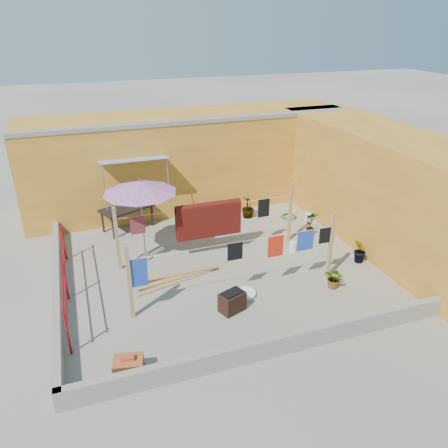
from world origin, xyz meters
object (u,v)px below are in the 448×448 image
Objects in this scene: brick_stack at (129,368)px; water_jug_a at (293,247)px; green_hose at (289,216)px; plant_back_a at (188,214)px; outdoor_table at (127,209)px; water_jug_b at (308,218)px; white_basin at (245,294)px; patio_umbrella at (140,188)px; brazier at (232,301)px.

water_jug_a is (5.13, 3.32, -0.05)m from brick_stack.
green_hose is 0.72× the size of plant_back_a.
water_jug_b is at bearing -14.37° from outdoor_table.
plant_back_a is (-2.35, 2.74, 0.21)m from water_jug_a.
water_jug_b is at bearing 49.35° from water_jug_a.
plant_back_a reaches higher than water_jug_a.
white_basin is (3.03, 1.73, -0.16)m from brick_stack.
brick_stack is at bearing -150.28° from white_basin.
white_basin reaches higher than green_hose.
brick_stack reaches higher than white_basin.
green_hose is (5.04, 1.14, -2.06)m from patio_umbrella.
patio_umbrella is 2.51m from outdoor_table.
brick_stack is at bearing -98.11° from outdoor_table.
plant_back_a reaches higher than brick_stack.
water_jug_a is (2.11, 1.59, 0.10)m from white_basin.
patio_umbrella reaches higher than water_jug_b.
brazier is 5.46m from water_jug_b.
water_jug_b is at bearing 42.50° from brazier.
plant_back_a is at bearing 170.13° from green_hose.
patio_umbrella is at bearing -167.25° from green_hose.
outdoor_table is at bearing 169.92° from green_hose.
green_hose is (-0.42, 0.52, -0.12)m from water_jug_b.
outdoor_table is at bearing 143.84° from water_jug_a.
brazier is at bearing -141.96° from water_jug_a.
brick_stack is at bearing -142.85° from water_jug_b.
outdoor_table is 1.93m from plant_back_a.
water_jug_a is at bearing -36.16° from outdoor_table.
patio_umbrella is 4.85m from brick_stack.
water_jug_a reaches higher than green_hose.
plant_back_a reaches higher than green_hose.
patio_umbrella is 3.86m from brazier.
brick_stack is 1.17× the size of white_basin.
brazier is 0.71m from white_basin.
white_basin is at bearing -53.26° from patio_umbrella.
brazier reaches higher than water_jug_b.
brick_stack is at bearing -104.02° from patio_umbrella.
outdoor_table is at bearing 169.55° from plant_back_a.
white_basin is 1.01× the size of green_hose.
green_hose is (5.21, -0.93, -0.64)m from outdoor_table.
patio_umbrella reaches higher than plant_back_a.
brazier is 1.25× the size of green_hose.
water_jug_b reaches higher than white_basin.
outdoor_table is 5.17m from white_basin.
brick_stack is 8.21m from green_hose.
plant_back_a reaches higher than water_jug_b.
water_jug_b is at bearing 42.58° from white_basin.
plant_back_a is at bearing 45.27° from patio_umbrella.
outdoor_table is 2.88× the size of brick_stack.
brazier is (1.44, -3.06, -1.85)m from patio_umbrella.
brick_stack is at bearing -153.24° from brazier.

